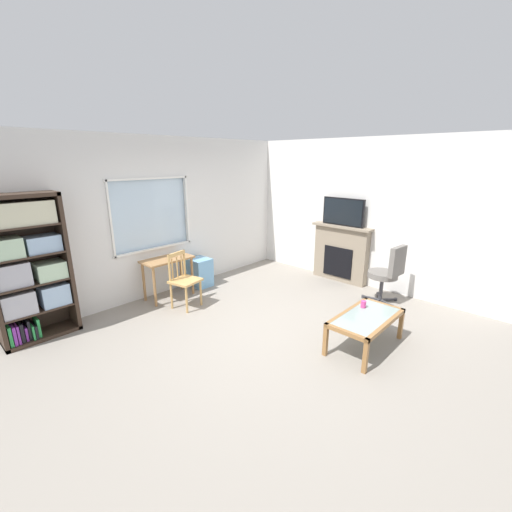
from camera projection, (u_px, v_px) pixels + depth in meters
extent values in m
cube|color=gray|center=(263.00, 334.00, 4.62)|extent=(6.39, 5.77, 0.02)
cube|color=silver|center=(166.00, 268.00, 6.08)|extent=(5.39, 0.12, 0.82)
cube|color=silver|center=(158.00, 156.00, 5.53)|extent=(5.39, 0.12, 0.66)
cube|color=silver|center=(44.00, 228.00, 4.52)|extent=(1.76, 0.12, 1.21)
cube|color=silver|center=(230.00, 204.00, 6.89)|extent=(2.22, 0.12, 1.21)
cube|color=silver|center=(150.00, 214.00, 5.63)|extent=(1.41, 0.02, 1.21)
cube|color=white|center=(155.00, 249.00, 5.75)|extent=(1.47, 0.06, 0.03)
cube|color=white|center=(149.00, 178.00, 5.42)|extent=(1.47, 0.06, 0.03)
cube|color=white|center=(110.00, 220.00, 5.10)|extent=(0.03, 0.06, 1.21)
cube|color=white|center=(187.00, 210.00, 6.08)|extent=(0.03, 0.06, 1.21)
cube|color=silver|center=(364.00, 214.00, 6.16)|extent=(0.12, 4.97, 2.69)
cube|color=#38281E|center=(66.00, 262.00, 4.57)|extent=(0.05, 0.38, 1.92)
cube|color=#38281E|center=(15.00, 195.00, 4.01)|extent=(0.90, 0.38, 0.05)
cube|color=#38281E|center=(43.00, 334.00, 4.54)|extent=(0.90, 0.38, 0.05)
cube|color=#38281E|center=(26.00, 266.00, 4.40)|extent=(0.90, 0.02, 1.92)
cube|color=#38281E|center=(38.00, 309.00, 4.43)|extent=(0.85, 0.36, 0.02)
cube|color=#38281E|center=(33.00, 283.00, 4.33)|extent=(0.85, 0.36, 0.02)
cube|color=#38281E|center=(27.00, 255.00, 4.22)|extent=(0.85, 0.36, 0.02)
cube|color=#38281E|center=(21.00, 226.00, 4.12)|extent=(0.85, 0.36, 0.02)
cube|color=#B2B2BC|center=(17.00, 303.00, 4.24)|extent=(0.37, 0.32, 0.29)
cube|color=#9EBCDB|center=(54.00, 294.00, 4.53)|extent=(0.33, 0.31, 0.29)
cube|color=#B2B2BC|center=(12.00, 275.00, 4.14)|extent=(0.37, 0.28, 0.30)
cube|color=#B7D6B2|center=(50.00, 270.00, 4.44)|extent=(0.34, 0.31, 0.22)
cube|color=#B7D6B2|center=(4.00, 248.00, 4.03)|extent=(0.35, 0.31, 0.24)
cube|color=#9EBCDB|center=(42.00, 244.00, 4.32)|extent=(0.39, 0.28, 0.21)
cube|color=beige|center=(17.00, 214.00, 4.06)|extent=(0.77, 0.30, 0.29)
cube|color=green|center=(8.00, 334.00, 4.23)|extent=(0.04, 0.28, 0.27)
cube|color=purple|center=(13.00, 334.00, 4.26)|extent=(0.04, 0.28, 0.25)
cube|color=purple|center=(16.00, 333.00, 4.29)|extent=(0.03, 0.27, 0.25)
cube|color=black|center=(20.00, 331.00, 4.32)|extent=(0.04, 0.24, 0.26)
cube|color=purple|center=(25.00, 332.00, 4.36)|extent=(0.03, 0.21, 0.18)
cube|color=black|center=(28.00, 328.00, 4.37)|extent=(0.03, 0.22, 0.27)
cube|color=green|center=(31.00, 330.00, 4.41)|extent=(0.02, 0.28, 0.19)
cube|color=black|center=(34.00, 330.00, 4.43)|extent=(0.03, 0.30, 0.18)
cube|color=green|center=(37.00, 326.00, 4.45)|extent=(0.03, 0.22, 0.26)
cube|color=#A37547|center=(167.00, 259.00, 5.64)|extent=(0.84, 0.44, 0.03)
cylinder|color=#A37547|center=(155.00, 287.00, 5.37)|extent=(0.04, 0.04, 0.67)
cylinder|color=#A37547|center=(192.00, 276.00, 5.88)|extent=(0.04, 0.04, 0.67)
cylinder|color=#A37547|center=(144.00, 282.00, 5.59)|extent=(0.04, 0.04, 0.67)
cylinder|color=#A37547|center=(181.00, 271.00, 6.11)|extent=(0.04, 0.04, 0.67)
cube|color=tan|center=(185.00, 281.00, 5.32)|extent=(0.50, 0.48, 0.04)
cylinder|color=tan|center=(187.00, 300.00, 5.17)|extent=(0.04, 0.04, 0.43)
cylinder|color=tan|center=(201.00, 293.00, 5.45)|extent=(0.04, 0.04, 0.43)
cylinder|color=tan|center=(171.00, 296.00, 5.32)|extent=(0.04, 0.04, 0.43)
cylinder|color=tan|center=(186.00, 289.00, 5.60)|extent=(0.04, 0.04, 0.43)
cylinder|color=tan|center=(169.00, 269.00, 5.19)|extent=(0.04, 0.04, 0.45)
cylinder|color=tan|center=(184.00, 263.00, 5.47)|extent=(0.04, 0.04, 0.45)
cube|color=tan|center=(176.00, 254.00, 5.28)|extent=(0.36, 0.11, 0.06)
cylinder|color=tan|center=(172.00, 269.00, 5.26)|extent=(0.02, 0.02, 0.35)
cylinder|color=tan|center=(177.00, 268.00, 5.34)|extent=(0.02, 0.02, 0.35)
cylinder|color=tan|center=(182.00, 266.00, 5.43)|extent=(0.02, 0.02, 0.35)
cube|color=#72ADDB|center=(200.00, 272.00, 6.28)|extent=(0.35, 0.40, 0.53)
cube|color=gray|center=(341.00, 254.00, 6.50)|extent=(0.18, 1.08, 1.06)
cube|color=black|center=(338.00, 262.00, 6.48)|extent=(0.03, 0.60, 0.58)
cube|color=gray|center=(342.00, 227.00, 6.34)|extent=(0.26, 1.18, 0.04)
cube|color=black|center=(343.00, 212.00, 6.26)|extent=(0.05, 0.83, 0.52)
cube|color=black|center=(342.00, 212.00, 6.24)|extent=(0.01, 0.78, 0.47)
cylinder|color=slate|center=(383.00, 275.00, 5.51)|extent=(0.48, 0.48, 0.09)
cube|color=slate|center=(398.00, 261.00, 5.27)|extent=(0.41, 0.12, 0.48)
cylinder|color=#38383D|center=(381.00, 288.00, 5.58)|extent=(0.06, 0.06, 0.42)
cube|color=#38383D|center=(375.00, 302.00, 5.55)|extent=(0.28, 0.06, 0.03)
cylinder|color=#38383D|center=(371.00, 305.00, 5.46)|extent=(0.05, 0.05, 0.05)
cube|color=#38383D|center=(386.00, 303.00, 5.51)|extent=(0.14, 0.27, 0.03)
cylinder|color=#38383D|center=(392.00, 306.00, 5.39)|extent=(0.05, 0.05, 0.05)
cube|color=#38383D|center=(388.00, 299.00, 5.65)|extent=(0.23, 0.21, 0.03)
cylinder|color=#38383D|center=(396.00, 299.00, 5.66)|extent=(0.05, 0.05, 0.05)
cube|color=#38383D|center=(379.00, 296.00, 5.77)|extent=(0.26, 0.17, 0.03)
cylinder|color=#38383D|center=(378.00, 294.00, 5.90)|extent=(0.05, 0.05, 0.05)
cube|color=#38383D|center=(371.00, 298.00, 5.71)|extent=(0.10, 0.28, 0.03)
cylinder|color=#38383D|center=(363.00, 297.00, 5.78)|extent=(0.05, 0.05, 0.05)
cube|color=#8C9E99|center=(366.00, 317.00, 4.18)|extent=(0.98, 0.46, 0.02)
cube|color=olive|center=(387.00, 324.00, 4.02)|extent=(1.08, 0.05, 0.05)
cube|color=olive|center=(348.00, 312.00, 4.35)|extent=(1.08, 0.05, 0.05)
cube|color=olive|center=(346.00, 333.00, 3.83)|extent=(0.05, 0.56, 0.05)
cube|color=olive|center=(384.00, 305.00, 4.54)|extent=(0.05, 0.56, 0.05)
cube|color=olive|center=(365.00, 358.00, 3.72)|extent=(0.05, 0.05, 0.38)
cube|color=olive|center=(401.00, 326.00, 4.44)|extent=(0.05, 0.05, 0.38)
cube|color=olive|center=(325.00, 341.00, 4.05)|extent=(0.05, 0.05, 0.38)
cube|color=olive|center=(364.00, 314.00, 4.77)|extent=(0.05, 0.05, 0.38)
cylinder|color=#DB3D84|center=(363.00, 304.00, 4.41)|extent=(0.07, 0.07, 0.09)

